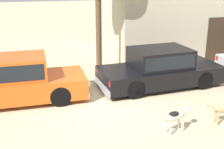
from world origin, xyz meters
TOP-DOWN VIEW (x-y plane):
  - ground_plane at (0.00, 0.00)m, footprint 80.00×80.00m
  - parked_sedan_nearest at (-2.56, 0.97)m, footprint 4.57×1.72m
  - parked_sedan_second at (2.52, 1.05)m, footprint 4.75×2.11m
  - stray_dog_tan at (1.54, -2.22)m, footprint 1.01×0.35m

SIDE VIEW (x-z plane):
  - ground_plane at x=0.00m, z-range 0.00..0.00m
  - stray_dog_tan at x=1.54m, z-range 0.12..0.78m
  - parked_sedan_second at x=2.52m, z-range -0.01..1.42m
  - parked_sedan_nearest at x=-2.56m, z-range -0.02..1.49m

